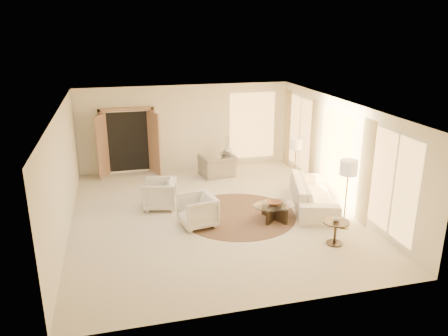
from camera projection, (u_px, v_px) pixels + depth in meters
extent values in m
cube|color=beige|center=(213.00, 215.00, 11.22)|extent=(7.00, 8.00, 0.02)
cube|color=white|center=(212.00, 106.00, 10.34)|extent=(7.00, 8.00, 0.02)
cube|color=white|center=(186.00, 127.00, 14.46)|extent=(7.00, 0.04, 2.80)
cube|color=white|center=(266.00, 234.00, 7.09)|extent=(7.00, 0.04, 2.80)
cube|color=white|center=(63.00, 174.00, 9.96)|extent=(0.04, 8.00, 2.80)
cube|color=white|center=(341.00, 153.00, 11.59)|extent=(0.04, 8.00, 2.80)
cube|color=#A97E60|center=(128.00, 141.00, 14.02)|extent=(1.80, 0.12, 2.16)
cube|color=#A97E60|center=(103.00, 146.00, 13.60)|extent=(0.35, 0.66, 2.00)
cube|color=#A97E60|center=(154.00, 143.00, 13.97)|extent=(0.35, 0.66, 2.00)
cylinder|color=#3B261B|center=(238.00, 215.00, 11.18)|extent=(2.98, 2.98, 0.01)
imported|color=silver|center=(313.00, 194.00, 11.57)|extent=(1.71, 2.74, 0.75)
imported|color=silver|center=(160.00, 193.00, 11.52)|extent=(0.92, 0.96, 0.85)
imported|color=silver|center=(197.00, 209.00, 10.48)|extent=(0.89, 0.93, 0.84)
imported|color=gray|center=(218.00, 162.00, 13.95)|extent=(1.16, 0.86, 0.92)
cube|color=black|center=(274.00, 213.00, 10.87)|extent=(0.42, 0.79, 0.37)
cube|color=black|center=(274.00, 213.00, 10.87)|extent=(0.64, 0.65, 0.37)
cylinder|color=white|center=(275.00, 205.00, 10.80)|extent=(1.29, 1.29, 0.02)
cylinder|color=black|center=(334.00, 243.00, 9.71)|extent=(0.36, 0.36, 0.03)
cylinder|color=black|center=(335.00, 233.00, 9.64)|extent=(0.05, 0.05, 0.52)
cylinder|color=black|center=(336.00, 222.00, 9.55)|extent=(0.58, 0.58, 0.03)
cylinder|color=#312A1D|center=(228.00, 170.00, 14.57)|extent=(0.41, 0.41, 0.03)
cylinder|color=#312A1D|center=(228.00, 162.00, 14.48)|extent=(0.06, 0.06, 0.58)
cylinder|color=white|center=(228.00, 153.00, 14.39)|extent=(0.53, 0.53, 0.03)
cylinder|color=#312A1D|center=(294.00, 186.00, 13.18)|extent=(0.25, 0.25, 0.03)
cylinder|color=#312A1D|center=(295.00, 166.00, 12.99)|extent=(0.03, 0.03, 1.25)
cylinder|color=beige|center=(296.00, 144.00, 12.77)|extent=(0.36, 0.36, 0.30)
cylinder|color=#312A1D|center=(343.00, 226.00, 10.53)|extent=(0.28, 0.28, 0.03)
cylinder|color=#312A1D|center=(346.00, 199.00, 10.31)|extent=(0.03, 0.03, 1.42)
cylinder|color=beige|center=(349.00, 168.00, 10.06)|extent=(0.41, 0.41, 0.35)
imported|color=brown|center=(275.00, 203.00, 10.78)|extent=(0.44, 0.44, 0.08)
imported|color=silver|center=(336.00, 218.00, 9.52)|extent=(0.19, 0.19, 0.16)
imported|color=silver|center=(228.00, 149.00, 14.34)|extent=(0.32, 0.32, 0.27)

